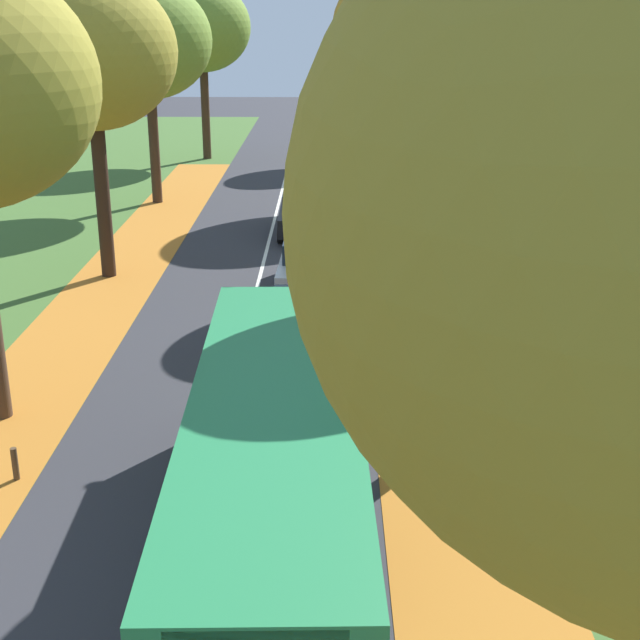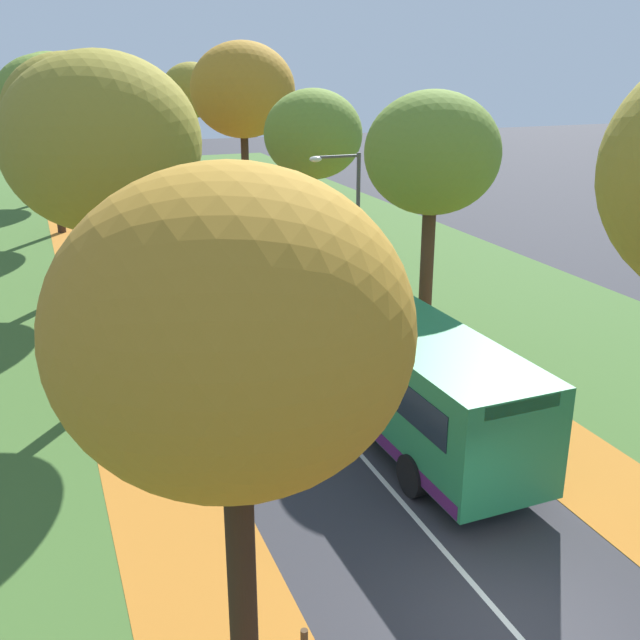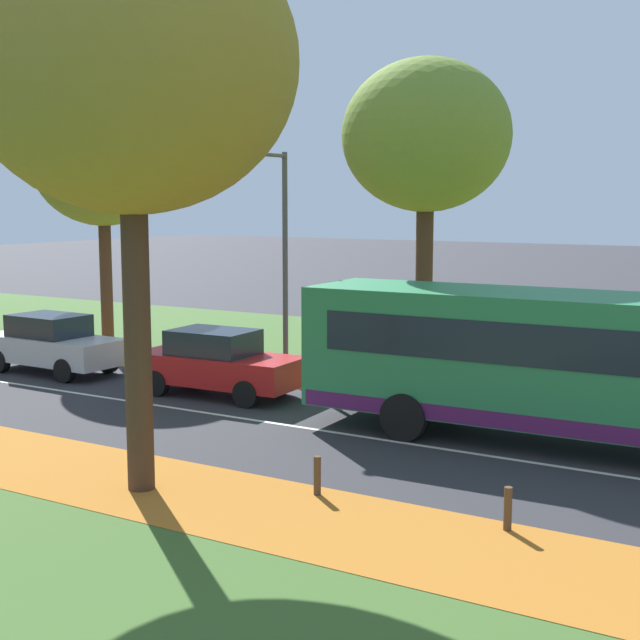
% 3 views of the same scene
% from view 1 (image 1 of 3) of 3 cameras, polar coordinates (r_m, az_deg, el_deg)
% --- Properties ---
extents(leaf_litter_left, '(2.80, 60.00, 0.00)m').
position_cam_1_polar(leaf_litter_left, '(21.43, -18.15, -4.44)').
color(leaf_litter_left, '#B26B23').
rests_on(leaf_litter_left, grass_verge_left).
extents(grass_verge_right, '(12.00, 90.00, 0.01)m').
position_cam_1_polar(grass_verge_right, '(26.79, 15.62, 0.67)').
color(grass_verge_right, '#3D6028').
rests_on(grass_verge_right, ground).
extents(leaf_litter_right, '(2.80, 60.00, 0.00)m').
position_cam_1_polar(leaf_litter_right, '(20.43, 7.18, -4.76)').
color(leaf_litter_right, '#B26B23').
rests_on(leaf_litter_right, grass_verge_right).
extents(road_centre_line, '(0.12, 80.00, 0.01)m').
position_cam_1_polar(road_centre_line, '(25.98, -4.39, 0.77)').
color(road_centre_line, silver).
rests_on(road_centre_line, ground).
extents(tree_left_mid, '(5.18, 5.18, 9.33)m').
position_cam_1_polar(tree_left_mid, '(28.59, -14.46, 16.23)').
color(tree_left_mid, black).
rests_on(tree_left_mid, ground).
extents(tree_left_far, '(5.38, 5.38, 9.30)m').
position_cam_1_polar(tree_left_far, '(39.59, -10.97, 17.14)').
color(tree_left_far, '#382619').
rests_on(tree_left_far, ground).
extents(tree_left_distant, '(5.27, 5.27, 9.46)m').
position_cam_1_polar(tree_left_distant, '(50.94, -7.57, 18.06)').
color(tree_left_distant, '#382619').
rests_on(tree_left_distant, ground).
extents(tree_right_near, '(4.16, 4.16, 8.22)m').
position_cam_1_polar(tree_right_near, '(16.81, 9.67, 12.18)').
color(tree_right_near, '#422D1E').
rests_on(tree_right_near, ground).
extents(tree_right_mid, '(4.33, 4.33, 7.85)m').
position_cam_1_polar(tree_right_mid, '(27.81, 6.76, 14.36)').
color(tree_right_mid, '#422D1E').
rests_on(tree_right_mid, ground).
extents(tree_right_far, '(6.01, 6.01, 10.01)m').
position_cam_1_polar(tree_right_far, '(39.63, 5.33, 18.03)').
color(tree_right_far, '#382619').
rests_on(tree_right_far, ground).
extents(tree_right_distant, '(4.27, 4.27, 8.78)m').
position_cam_1_polar(tree_right_distant, '(51.18, 3.65, 17.90)').
color(tree_right_distant, black).
rests_on(tree_right_distant, ground).
extents(bollard_fifth, '(0.12, 0.12, 0.66)m').
position_cam_1_polar(bollard_fifth, '(17.68, -18.93, -8.71)').
color(bollard_fifth, '#4C3823').
rests_on(bollard_fifth, ground).
extents(streetlamp_right, '(1.89, 0.28, 6.00)m').
position_cam_1_polar(streetlamp_right, '(20.66, 4.56, 6.56)').
color(streetlamp_right, '#47474C').
rests_on(streetlamp_right, ground).
extents(bus, '(2.86, 10.46, 2.98)m').
position_cam_1_polar(bus, '(13.74, -2.85, -9.61)').
color(bus, '#237A47').
rests_on(bus, ground).
extents(car_red_lead, '(1.92, 4.27, 1.62)m').
position_cam_1_polar(car_red_lead, '(21.91, -1.07, -0.60)').
color(car_red_lead, '#B21919').
rests_on(car_red_lead, ground).
extents(car_silver_following, '(1.88, 4.25, 1.62)m').
position_cam_1_polar(car_silver_following, '(27.33, -0.76, 3.57)').
color(car_silver_following, '#B7BABF').
rests_on(car_silver_following, ground).
extents(car_black_third_in_line, '(1.80, 4.21, 1.62)m').
position_cam_1_polar(car_black_third_in_line, '(34.10, -1.12, 6.85)').
color(car_black_third_in_line, black).
rests_on(car_black_third_in_line, ground).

